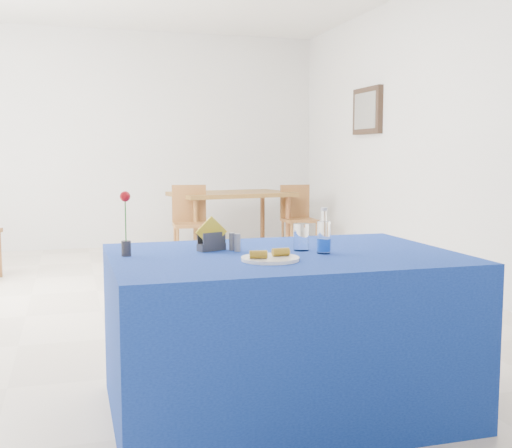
{
  "coord_description": "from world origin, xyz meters",
  "views": [
    {
      "loc": [
        -0.77,
        -5.03,
        1.22
      ],
      "look_at": [
        0.01,
        -2.38,
        0.92
      ],
      "focal_mm": 45.0,
      "sensor_mm": 36.0,
      "label": 1
    }
  ],
  "objects_px": {
    "oak_table": "(231,198)",
    "chair_bg_right": "(297,214)",
    "chair_bg_left": "(190,218)",
    "blue_table": "(283,332)",
    "plate": "(270,259)",
    "water_bottle": "(324,238)"
  },
  "relations": [
    {
      "from": "blue_table",
      "to": "water_bottle",
      "type": "height_order",
      "value": "water_bottle"
    },
    {
      "from": "oak_table",
      "to": "chair_bg_right",
      "type": "distance_m",
      "value": 0.83
    },
    {
      "from": "water_bottle",
      "to": "chair_bg_left",
      "type": "bearing_deg",
      "value": 87.8
    },
    {
      "from": "plate",
      "to": "oak_table",
      "type": "distance_m",
      "value": 5.08
    },
    {
      "from": "water_bottle",
      "to": "oak_table",
      "type": "bearing_deg",
      "value": 80.96
    },
    {
      "from": "chair_bg_left",
      "to": "chair_bg_right",
      "type": "relative_size",
      "value": 1.03
    },
    {
      "from": "oak_table",
      "to": "chair_bg_right",
      "type": "relative_size",
      "value": 1.82
    },
    {
      "from": "plate",
      "to": "blue_table",
      "type": "distance_m",
      "value": 0.45
    },
    {
      "from": "chair_bg_left",
      "to": "chair_bg_right",
      "type": "xyz_separation_m",
      "value": [
        1.37,
        0.24,
        -0.02
      ]
    },
    {
      "from": "plate",
      "to": "chair_bg_left",
      "type": "height_order",
      "value": "chair_bg_left"
    },
    {
      "from": "plate",
      "to": "blue_table",
      "type": "xyz_separation_m",
      "value": [
        0.12,
        0.18,
        -0.39
      ]
    },
    {
      "from": "chair_bg_left",
      "to": "blue_table",
      "type": "bearing_deg",
      "value": -90.72
    },
    {
      "from": "water_bottle",
      "to": "chair_bg_right",
      "type": "height_order",
      "value": "water_bottle"
    },
    {
      "from": "plate",
      "to": "oak_table",
      "type": "bearing_deg",
      "value": 77.83
    },
    {
      "from": "plate",
      "to": "chair_bg_right",
      "type": "bearing_deg",
      "value": 68.69
    },
    {
      "from": "blue_table",
      "to": "chair_bg_left",
      "type": "distance_m",
      "value": 4.32
    },
    {
      "from": "blue_table",
      "to": "oak_table",
      "type": "bearing_deg",
      "value": 78.79
    },
    {
      "from": "chair_bg_left",
      "to": "chair_bg_right",
      "type": "distance_m",
      "value": 1.4
    },
    {
      "from": "water_bottle",
      "to": "chair_bg_left",
      "type": "relative_size",
      "value": 0.25
    },
    {
      "from": "blue_table",
      "to": "oak_table",
      "type": "relative_size",
      "value": 1.05
    },
    {
      "from": "water_bottle",
      "to": "oak_table",
      "type": "relative_size",
      "value": 0.14
    },
    {
      "from": "plate",
      "to": "chair_bg_right",
      "type": "height_order",
      "value": "chair_bg_right"
    }
  ]
}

